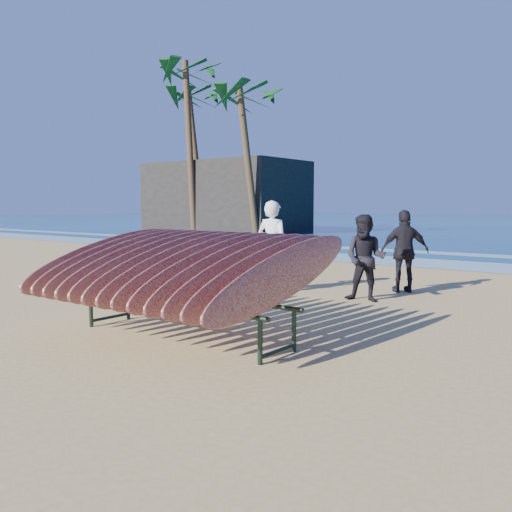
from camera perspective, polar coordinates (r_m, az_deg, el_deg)
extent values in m
plane|color=tan|center=(7.48, -3.77, -7.73)|extent=(120.00, 120.00, 0.00)
plane|color=white|center=(16.29, 20.15, -0.88)|extent=(160.00, 160.00, 0.00)
plane|color=white|center=(19.64, 23.22, 0.03)|extent=(160.00, 160.00, 0.00)
cylinder|color=black|center=(7.92, -16.98, -5.36)|extent=(0.06, 0.06, 0.50)
cylinder|color=black|center=(5.82, 0.43, -9.00)|extent=(0.06, 0.06, 0.50)
cylinder|color=black|center=(8.31, -13.32, -4.78)|extent=(0.06, 0.06, 0.50)
cylinder|color=black|center=(6.34, 4.01, -7.82)|extent=(0.06, 0.06, 0.50)
cylinder|color=black|center=(6.74, -9.68, -4.91)|extent=(3.20, 0.06, 0.06)
cylinder|color=black|center=(7.19, -5.87, -4.21)|extent=(3.20, 0.06, 0.06)
cylinder|color=black|center=(8.14, -15.08, -6.24)|extent=(0.05, 0.65, 0.04)
cylinder|color=black|center=(6.12, 2.30, -9.94)|extent=(0.05, 0.65, 0.04)
ellipsoid|color=#600609|center=(8.07, -15.53, -0.26)|extent=(0.07, 2.77, 1.13)
ellipsoid|color=#600609|center=(7.87, -14.39, -0.37)|extent=(0.07, 2.77, 1.13)
ellipsoid|color=#600609|center=(7.67, -13.20, -0.49)|extent=(0.07, 2.77, 1.13)
ellipsoid|color=#600609|center=(7.47, -11.95, -0.62)|extent=(0.07, 2.77, 1.13)
ellipsoid|color=#600609|center=(7.28, -10.63, -0.75)|extent=(0.07, 2.77, 1.13)
ellipsoid|color=#600609|center=(7.09, -9.23, -0.90)|extent=(0.07, 2.77, 1.13)
ellipsoid|color=#600609|center=(6.90, -7.76, -1.04)|extent=(0.07, 2.77, 1.13)
ellipsoid|color=#600609|center=(6.72, -6.21, -1.20)|extent=(0.07, 2.77, 1.13)
ellipsoid|color=#600609|center=(6.55, -4.58, -1.36)|extent=(0.07, 2.77, 1.13)
ellipsoid|color=#600609|center=(6.38, -2.86, -1.53)|extent=(0.07, 2.77, 1.13)
ellipsoid|color=#600609|center=(6.22, -1.04, -1.71)|extent=(0.07, 2.77, 1.13)
ellipsoid|color=#600609|center=(6.06, 0.87, -1.89)|extent=(0.07, 2.77, 1.13)
ellipsoid|color=#600609|center=(5.91, 2.88, -2.08)|extent=(0.07, 2.77, 1.13)
imported|color=white|center=(10.54, 1.76, 1.01)|extent=(0.69, 0.49, 1.78)
imported|color=black|center=(9.68, 11.45, -0.23)|extent=(0.83, 0.70, 1.53)
imported|color=black|center=(10.88, 15.38, 0.48)|extent=(0.97, 0.90, 1.60)
cube|color=#2D2823|center=(34.60, -3.26, 6.20)|extent=(9.79, 5.44, 4.35)
cylinder|color=brown|center=(32.71, -6.98, 11.16)|extent=(0.36, 0.96, 10.00)
cylinder|color=brown|center=(29.13, -0.85, 9.83)|extent=(0.36, 1.82, 7.81)
cylinder|color=brown|center=(36.06, -6.34, 9.99)|extent=(0.36, 1.66, 9.14)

